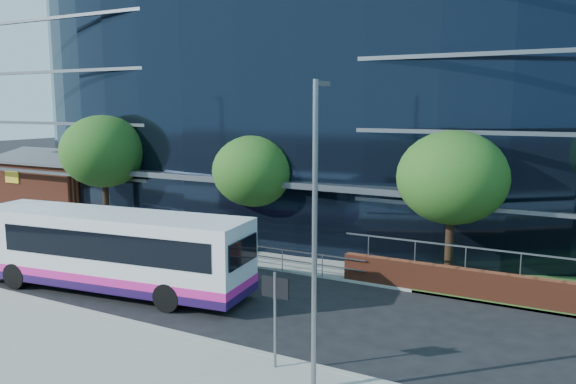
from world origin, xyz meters
The scene contains 15 objects.
ground centered at (0.00, 0.00, 0.00)m, with size 200.00×200.00×0.00m, color black.
pavement_near centered at (0.00, -5.00, 0.07)m, with size 80.00×8.00×0.15m, color gray.
kerb centered at (0.00, -1.00, 0.08)m, with size 80.00×0.25×0.16m, color gray.
yellow_line_outer centered at (0.00, -0.80, 0.01)m, with size 80.00×0.08×0.01m, color gold.
yellow_line_inner centered at (0.00, -0.65, 0.01)m, with size 80.00×0.08×0.01m, color gold.
far_forecourt centered at (-6.00, 11.00, 0.05)m, with size 50.00×8.00×0.10m, color gray.
glass_office centered at (-4.00, 20.85, 8.00)m, with size 44.00×23.10×16.00m.
brick_pavilion centered at (-22.00, 13.50, 1.94)m, with size 8.60×6.66×4.40m.
guard_railings centered at (-8.00, 7.00, 0.82)m, with size 24.00×0.05×1.10m.
street_sign centered at (4.50, -1.59, 2.15)m, with size 0.85×0.09×2.80m.
tree_far_a centered at (-13.00, 9.00, 4.86)m, with size 4.95×4.95×6.98m.
tree_far_b centered at (-3.00, 9.50, 4.21)m, with size 4.29×4.29×6.05m.
tree_far_c centered at (7.00, 9.00, 4.54)m, with size 4.62×4.62×6.51m.
streetlight_east centered at (6.00, -2.17, 4.44)m, with size 0.15×0.77×8.00m.
city_bus centered at (-4.81, 1.44, 1.72)m, with size 12.21×4.20×3.24m.
Camera 1 is at (11.94, -14.66, 7.52)m, focal length 35.00 mm.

